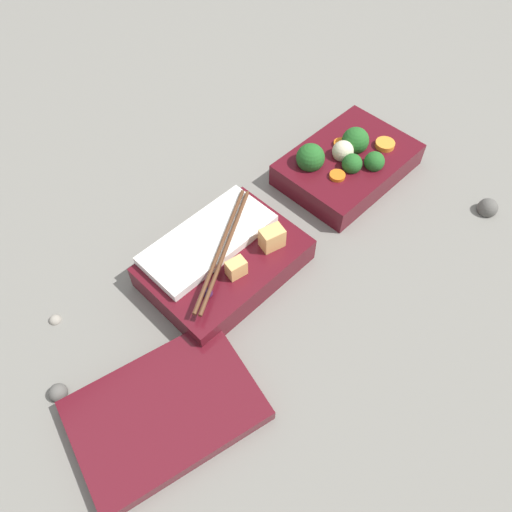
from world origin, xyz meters
The scene contains 7 objects.
ground_plane centered at (0.00, 0.00, 0.00)m, with size 3.00×3.00×0.00m, color slate.
bento_tray_vegetable centered at (-0.13, 0.01, 0.02)m, with size 0.20×0.14×0.07m.
bento_tray_rice centered at (0.13, 0.01, 0.02)m, with size 0.20×0.14×0.07m.
bento_lid centered at (0.30, 0.10, 0.01)m, with size 0.19×0.13×0.02m, color #510F19.
pebble_0 centered at (0.32, -0.09, 0.00)m, with size 0.01×0.01×0.01m, color gray.
pebble_1 centered at (0.37, 0.00, 0.01)m, with size 0.02×0.02×0.02m, color #595651.
pebble_2 centered at (-0.21, 0.20, 0.01)m, with size 0.03×0.03×0.03m, color #595651.
Camera 1 is at (0.36, 0.30, 0.54)m, focal length 35.00 mm.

